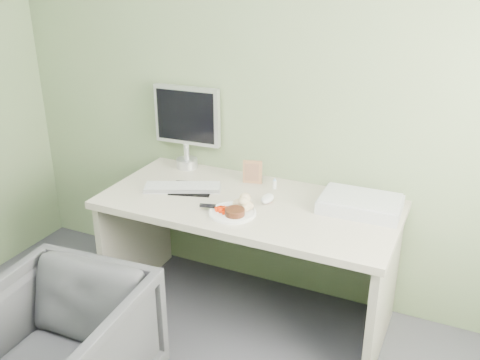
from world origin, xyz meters
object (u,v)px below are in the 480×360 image
at_px(scanner, 360,205).
at_px(monitor, 187,123).
at_px(plate, 232,213).
at_px(desk, 248,231).
at_px(desk_chair, 64,349).

height_order(scanner, monitor, monitor).
bearing_deg(plate, desk, 85.35).
distance_m(desk, plate, 0.26).
relative_size(scanner, desk_chair, 0.59).
bearing_deg(desk_chair, scanner, 42.94).
height_order(desk, monitor, monitor).
xyz_separation_m(plate, desk_chair, (-0.46, -0.81, -0.42)).
relative_size(plate, scanner, 0.59).
xyz_separation_m(desk, scanner, (0.57, 0.15, 0.21)).
relative_size(plate, monitor, 0.48).
bearing_deg(plate, monitor, 137.86).
height_order(desk, desk_chair, desk).
xyz_separation_m(desk, monitor, (-0.55, 0.31, 0.47)).
bearing_deg(plate, desk_chair, -119.76).
height_order(desk, plate, plate).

